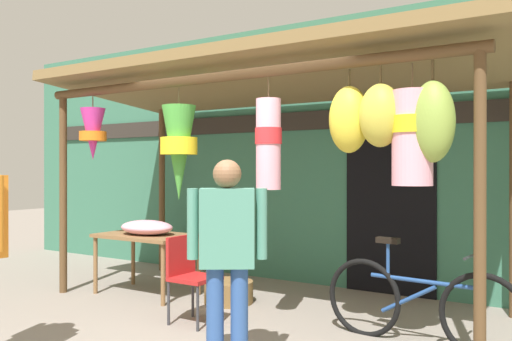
{
  "coord_description": "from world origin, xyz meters",
  "views": [
    {
      "loc": [
        3.05,
        -3.91,
        1.5
      ],
      "look_at": [
        -0.3,
        1.28,
        1.48
      ],
      "focal_mm": 38.27,
      "sensor_mm": 36.0,
      "label": 1
    }
  ],
  "objects_px": {
    "folding_chair": "(189,271)",
    "wicker_basket_by_table": "(229,292)",
    "display_table": "(147,241)",
    "flower_heap_on_table": "(147,227)",
    "vendor_in_orange": "(227,247)",
    "parked_bicycle": "(419,305)"
  },
  "relations": [
    {
      "from": "display_table",
      "to": "vendor_in_orange",
      "type": "xyz_separation_m",
      "value": [
        2.27,
        -1.5,
        0.28
      ]
    },
    {
      "from": "folding_chair",
      "to": "wicker_basket_by_table",
      "type": "height_order",
      "value": "folding_chair"
    },
    {
      "from": "parked_bicycle",
      "to": "display_table",
      "type": "bearing_deg",
      "value": 177.69
    },
    {
      "from": "display_table",
      "to": "vendor_in_orange",
      "type": "relative_size",
      "value": 0.76
    },
    {
      "from": "vendor_in_orange",
      "to": "parked_bicycle",
      "type": "bearing_deg",
      "value": 53.19
    },
    {
      "from": "flower_heap_on_table",
      "to": "folding_chair",
      "type": "distance_m",
      "value": 1.35
    },
    {
      "from": "display_table",
      "to": "vendor_in_orange",
      "type": "distance_m",
      "value": 2.73
    },
    {
      "from": "display_table",
      "to": "flower_heap_on_table",
      "type": "height_order",
      "value": "flower_heap_on_table"
    },
    {
      "from": "display_table",
      "to": "parked_bicycle",
      "type": "distance_m",
      "value": 3.3
    },
    {
      "from": "folding_chair",
      "to": "vendor_in_orange",
      "type": "distance_m",
      "value": 1.42
    },
    {
      "from": "display_table",
      "to": "parked_bicycle",
      "type": "height_order",
      "value": "parked_bicycle"
    },
    {
      "from": "wicker_basket_by_table",
      "to": "vendor_in_orange",
      "type": "relative_size",
      "value": 0.35
    },
    {
      "from": "display_table",
      "to": "folding_chair",
      "type": "height_order",
      "value": "folding_chair"
    },
    {
      "from": "folding_chair",
      "to": "vendor_in_orange",
      "type": "bearing_deg",
      "value": -38.23
    },
    {
      "from": "folding_chair",
      "to": "wicker_basket_by_table",
      "type": "bearing_deg",
      "value": 98.69
    },
    {
      "from": "flower_heap_on_table",
      "to": "wicker_basket_by_table",
      "type": "bearing_deg",
      "value": 12.15
    },
    {
      "from": "display_table",
      "to": "parked_bicycle",
      "type": "relative_size",
      "value": 0.68
    },
    {
      "from": "folding_chair",
      "to": "wicker_basket_by_table",
      "type": "xyz_separation_m",
      "value": [
        -0.13,
        0.84,
        -0.38
      ]
    },
    {
      "from": "flower_heap_on_table",
      "to": "wicker_basket_by_table",
      "type": "height_order",
      "value": "flower_heap_on_table"
    },
    {
      "from": "vendor_in_orange",
      "to": "flower_heap_on_table",
      "type": "bearing_deg",
      "value": 146.77
    },
    {
      "from": "flower_heap_on_table",
      "to": "folding_chair",
      "type": "bearing_deg",
      "value": -28.04
    },
    {
      "from": "display_table",
      "to": "flower_heap_on_table",
      "type": "bearing_deg",
      "value": -40.93
    }
  ]
}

